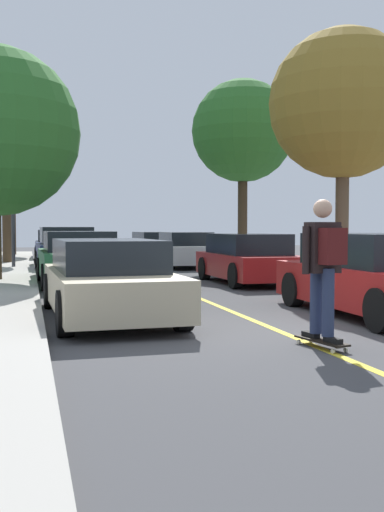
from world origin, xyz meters
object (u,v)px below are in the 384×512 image
object	(u,v)px
street_tree_left_near	(6,141)
fire_hydrant	(338,269)
parked_car_right_farthest	(154,246)
skateboarder	(324,260)
parked_car_left_near	(78,259)
parked_car_right_near	(248,259)
parked_car_left_far	(66,250)
skateboard	(321,341)
parked_car_right_nearest	(378,276)
street_tree_right_near	(243,132)
streetlamp	(12,177)
street_tree_left_far	(10,150)
street_tree_right_nearest	(343,104)
parked_car_right_far	(185,250)
parked_car_left_nearest	(108,279)
parked_car_left_farthest	(57,245)

from	to	relation	value
street_tree_left_near	fire_hydrant	bearing A→B (deg)	-55.73
parked_car_right_farthest	skateboarder	xyz separation A→B (m)	(-2.18, -21.53, 0.44)
parked_car_left_near	parked_car_right_near	distance (m)	4.48
parked_car_left_far	parked_car_right_near	size ratio (longest dim) A/B	1.09
parked_car_left_far	skateboard	size ratio (longest dim) A/B	5.23
parked_car_right_nearest	skateboard	distance (m)	3.25
street_tree_right_near	streetlamp	distance (m)	8.42
streetlamp	skateboard	world-z (taller)	streetlamp
parked_car_left_far	fire_hydrant	xyz separation A→B (m)	(5.91, -8.43, -0.24)
parked_car_right_farthest	fire_hydrant	world-z (taller)	parked_car_right_farthest
parked_car_left_near	skateboarder	bearing A→B (deg)	-76.81
parked_car_left_near	street_tree_left_far	bearing A→B (deg)	97.32
parked_car_right_near	street_tree_right_nearest	distance (m)	4.62
street_tree_right_nearest	skateboard	world-z (taller)	street_tree_right_nearest
parked_car_right_far	parked_car_left_nearest	bearing A→B (deg)	-109.57
street_tree_left_near	parked_car_left_nearest	bearing A→B (deg)	-82.21
parked_car_right_farthest	street_tree_left_far	xyz separation A→B (m)	(-6.47, 3.97, 4.70)
parked_car_left_near	parked_car_left_nearest	bearing A→B (deg)	-90.01
parked_car_right_near	street_tree_left_near	size ratio (longest dim) A/B	0.64
parked_car_left_farthest	fire_hydrant	world-z (taller)	parked_car_left_farthest
street_tree_left_near	street_tree_right_nearest	world-z (taller)	street_tree_left_near
parked_car_left_far	street_tree_right_near	xyz separation A→B (m)	(6.46, 0.02, 4.31)
parked_car_right_nearest	parked_car_left_near	bearing A→B (deg)	121.61
parked_car_left_far	parked_car_right_farthest	bearing A→B (deg)	55.91
parked_car_right_near	skateboarder	world-z (taller)	skateboarder
street_tree_left_near	skateboard	distance (m)	19.31
street_tree_right_nearest	streetlamp	distance (m)	11.51
parked_car_left_nearest	fire_hydrant	distance (m)	6.77
parked_car_right_near	street_tree_left_far	xyz separation A→B (m)	(-6.46, 16.76, 4.69)
parked_car_left_near	street_tree_left_near	world-z (taller)	street_tree_left_near
parked_car_left_near	street_tree_right_nearest	xyz separation A→B (m)	(6.46, -2.10, 3.91)
parked_car_right_nearest	street_tree_right_nearest	bearing A→B (deg)	67.97
parked_car_right_far	parked_car_left_far	bearing A→B (deg)	-170.93
street_tree_left_far	parked_car_left_far	bearing A→B (deg)	-78.94
skateboard	parked_car_left_near	bearing A→B (deg)	103.20
parked_car_right_farthest	street_tree_left_far	distance (m)	8.92
parked_car_left_farthest	parked_car_right_far	world-z (taller)	parked_car_left_farthest
parked_car_right_nearest	streetlamp	bearing A→B (deg)	115.35
fire_hydrant	parked_car_right_nearest	bearing A→B (deg)	-109.59
parked_car_right_nearest	street_tree_left_far	size ratio (longest dim) A/B	0.59
parked_car_right_far	street_tree_left_near	bearing A→B (deg)	158.43
parked_car_left_near	streetlamp	distance (m)	6.60
street_tree_left_near	skateboard	bearing A→B (deg)	-76.79
parked_car_right_farthest	fire_hydrant	distance (m)	15.03
street_tree_right_near	skateboarder	bearing A→B (deg)	-105.73
parked_car_left_far	parked_car_left_farthest	distance (m)	6.88
parked_car_right_farthest	parked_car_left_nearest	bearing A→B (deg)	-103.61
parked_car_left_far	parked_car_left_nearest	bearing A→B (deg)	-90.01
parked_car_left_near	streetlamp	xyz separation A→B (m)	(-1.75, 5.84, 2.53)
parked_car_right_far	skateboarder	world-z (taller)	skateboarder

